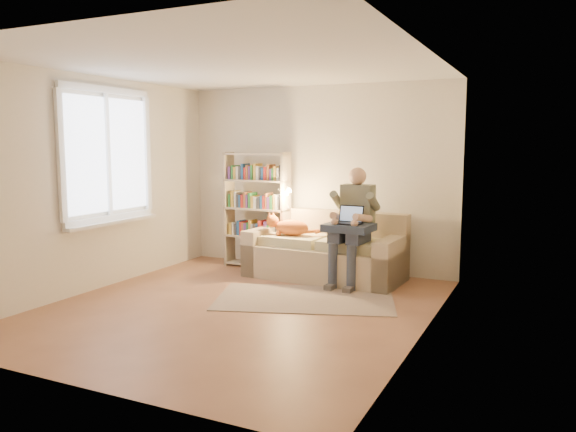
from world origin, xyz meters
The scene contains 14 objects.
floor centered at (0.00, 0.00, 0.00)m, with size 4.50×4.50×0.00m, color brown.
ceiling centered at (0.00, 0.00, 2.60)m, with size 4.00×4.50×0.02m, color white.
wall_left centered at (-2.00, 0.00, 1.30)m, with size 0.02×4.50×2.60m, color silver.
wall_right centered at (2.00, 0.00, 1.30)m, with size 0.02×4.50×2.60m, color silver.
wall_back centered at (0.00, 2.25, 1.30)m, with size 4.00×0.02×2.60m, color silver.
wall_front centered at (0.00, -2.25, 1.30)m, with size 4.00×0.02×2.60m, color silver.
window centered at (-1.95, 0.20, 1.38)m, with size 0.12×1.52×1.69m.
sofa centered at (0.33, 1.74, 0.32)m, with size 2.10×1.03×0.88m.
person centered at (0.78, 1.57, 0.84)m, with size 0.44×0.68×1.49m.
cat centered at (-0.17, 1.64, 0.67)m, with size 0.73×0.28×0.27m.
blanket centered at (0.78, 1.42, 0.75)m, with size 0.58×0.47×0.09m, color #273144.
laptop centered at (0.78, 1.43, 0.85)m, with size 0.33×0.28×0.28m.
bookshelf centered at (-0.79, 1.90, 0.92)m, with size 1.10×0.36×1.67m.
rug centered at (0.52, 0.64, 0.01)m, with size 2.02×1.19×0.01m, color gray.
Camera 1 is at (3.04, -5.15, 1.77)m, focal length 35.00 mm.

